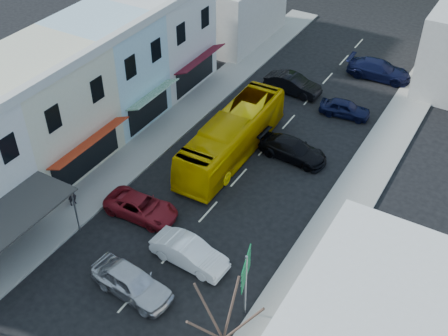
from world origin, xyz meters
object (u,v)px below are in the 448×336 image
car_silver (132,284)px  car_white (189,254)px  direction_sign (245,286)px  car_red (141,207)px  pedestrian_left (72,194)px  traffic_signal (424,44)px  bus (232,137)px

car_silver → car_white: (1.48, 3.40, 0.00)m
car_white → direction_sign: 4.97m
car_silver → car_red: (-3.31, 5.21, 0.00)m
car_white → car_red: same height
car_white → direction_sign: (4.47, -1.57, 1.49)m
car_red → pedestrian_left: 4.59m
car_silver → traffic_signal: size_ratio=0.89×
pedestrian_left → car_silver: bearing=-101.5°
car_white → car_silver: bearing=159.4°
bus → direction_sign: bearing=-58.7°
bus → car_silver: size_ratio=2.64×
bus → pedestrian_left: 11.65m
car_white → direction_sign: bearing=-106.4°
traffic_signal → bus: bearing=87.6°
pedestrian_left → traffic_signal: traffic_signal is taller
bus → traffic_signal: 21.31m
direction_sign → bus: bearing=106.2°
car_silver → bus: bearing=11.9°
direction_sign → car_white: bearing=144.4°
bus → car_red: size_ratio=2.52×
car_white → pedestrian_left: (-9.11, 0.27, 0.30)m
bus → direction_sign: (7.51, -11.77, 0.64)m
car_silver → car_white: 3.71m
car_red → direction_sign: bearing=-112.3°
pedestrian_left → traffic_signal: (14.21, 29.61, 1.48)m
bus → traffic_signal: traffic_signal is taller
traffic_signal → car_silver: bearing=98.9°
pedestrian_left → car_red: bearing=-56.3°
car_white → pedestrian_left: pedestrian_left is taller
car_silver → direction_sign: bearing=-67.4°
car_silver → direction_sign: direction_sign is taller
car_white → traffic_signal: traffic_signal is taller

